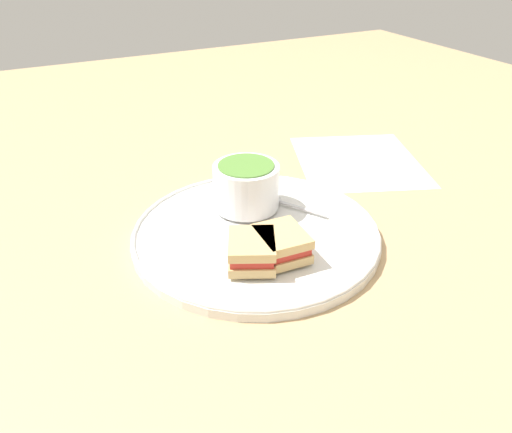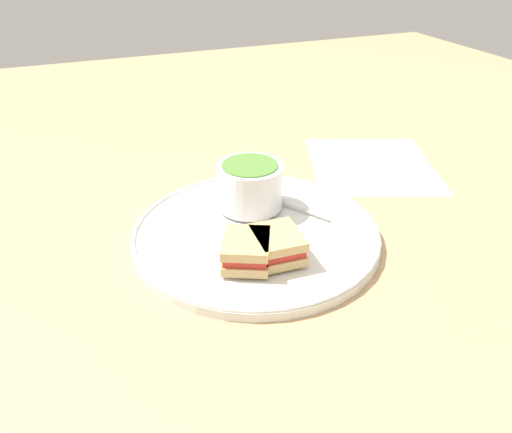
# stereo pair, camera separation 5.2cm
# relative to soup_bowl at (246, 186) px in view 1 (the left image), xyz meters

# --- Properties ---
(ground_plane) EXTENTS (2.40, 2.40, 0.00)m
(ground_plane) POSITION_rel_soup_bowl_xyz_m (-0.02, -0.07, -0.05)
(ground_plane) COLOR tan
(plate) EXTENTS (0.36, 0.36, 0.02)m
(plate) POSITION_rel_soup_bowl_xyz_m (-0.02, -0.07, -0.04)
(plate) COLOR white
(plate) RESTS_ON ground_plane
(soup_bowl) EXTENTS (0.10, 0.10, 0.07)m
(soup_bowl) POSITION_rel_soup_bowl_xyz_m (0.00, 0.00, 0.00)
(soup_bowl) COLOR white
(soup_bowl) RESTS_ON plate
(spoon) EXTENTS (0.07, 0.10, 0.01)m
(spoon) POSITION_rel_soup_bowl_xyz_m (0.05, -0.01, -0.03)
(spoon) COLOR silver
(spoon) RESTS_ON plate
(sandwich_half_near) EXTENTS (0.08, 0.09, 0.04)m
(sandwich_half_near) POSITION_rel_soup_bowl_xyz_m (-0.06, -0.14, -0.02)
(sandwich_half_near) COLOR tan
(sandwich_half_near) RESTS_ON plate
(sandwich_half_far) EXTENTS (0.06, 0.07, 0.04)m
(sandwich_half_far) POSITION_rel_soup_bowl_xyz_m (-0.02, -0.14, -0.02)
(sandwich_half_far) COLOR tan
(sandwich_half_far) RESTS_ON plate
(menu_sheet) EXTENTS (0.31, 0.32, 0.00)m
(menu_sheet) POSITION_rel_soup_bowl_xyz_m (0.28, 0.09, -0.05)
(menu_sheet) COLOR white
(menu_sheet) RESTS_ON ground_plane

